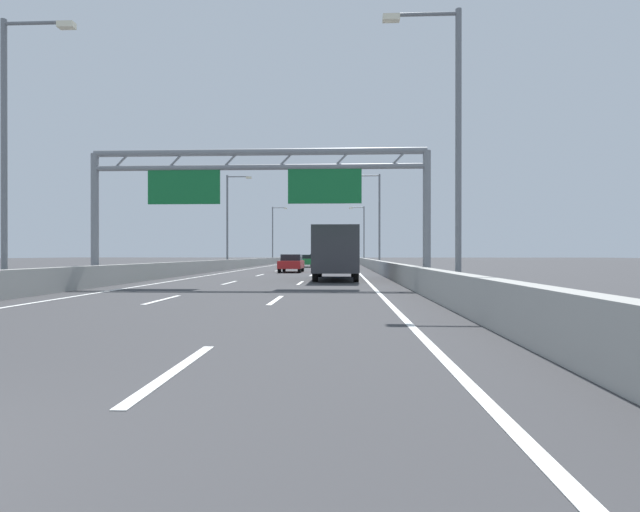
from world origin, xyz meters
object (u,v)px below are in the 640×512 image
object	(u,v)px
streetlamp_left_near	(11,139)
white_car	(316,259)
streetlamp_left_mid	(230,216)
red_car	(291,263)
black_car	(326,257)
streetlamp_right_far	(363,231)
streetlamp_right_near	(451,134)
green_car	(306,261)
streetlamp_right_mid	(377,215)
streetlamp_left_far	(274,231)
box_truck	(336,251)
sign_gantry	(257,182)

from	to	relation	value
streetlamp_left_near	white_car	size ratio (longest dim) A/B	2.23
streetlamp_left_mid	red_car	size ratio (longest dim) A/B	2.28
white_car	black_car	bearing A→B (deg)	89.57
streetlamp_right_far	streetlamp_right_near	bearing A→B (deg)	-90.00
black_car	green_car	size ratio (longest dim) A/B	0.97
streetlamp_right_mid	red_car	world-z (taller)	streetlamp_right_mid
streetlamp_right_near	streetlamp_left_far	world-z (taller)	same
box_truck	streetlamp_left_far	bearing A→B (deg)	101.92
streetlamp_left_mid	red_car	xyz separation A→B (m)	(7.27, -9.09, -4.65)
streetlamp_left_far	white_car	world-z (taller)	streetlamp_left_far
streetlamp_right_near	red_car	distance (m)	24.48
streetlamp_left_near	white_car	distance (m)	60.47
streetlamp_right_near	box_truck	xyz separation A→B (m)	(-3.91, 11.51, -3.77)
streetlamp_right_mid	black_car	bearing A→B (deg)	95.99
red_car	box_truck	distance (m)	11.91
sign_gantry	streetlamp_right_mid	distance (m)	26.83
sign_gantry	white_car	distance (m)	53.88
green_car	white_car	distance (m)	21.19
black_car	streetlamp_right_near	bearing A→B (deg)	-85.87
streetlamp_right_far	white_car	size ratio (longest dim) A/B	2.23
streetlamp_left_mid	streetlamp_right_mid	size ratio (longest dim) A/B	1.00
streetlamp_right_near	streetlamp_left_mid	size ratio (longest dim) A/B	1.00
streetlamp_left_far	red_car	size ratio (longest dim) A/B	2.28
box_truck	streetlamp_left_mid	bearing A→B (deg)	118.43
sign_gantry	streetlamp_left_near	xyz separation A→B (m)	(-7.42, -6.12, 0.60)
sign_gantry	streetlamp_right_mid	xyz separation A→B (m)	(7.51, 25.75, 0.60)
streetlamp_left_near	streetlamp_right_far	bearing A→B (deg)	76.82
streetlamp_right_near	streetlamp_right_far	size ratio (longest dim) A/B	1.00
streetlamp_right_mid	black_car	distance (m)	70.53
streetlamp_left_mid	streetlamp_right_far	size ratio (longest dim) A/B	1.00
sign_gantry	streetlamp_right_far	bearing A→B (deg)	82.57
sign_gantry	streetlamp_right_far	xyz separation A→B (m)	(7.51, 57.63, 0.60)
streetlamp_right_near	streetlamp_right_mid	distance (m)	31.87
streetlamp_left_far	streetlamp_left_near	bearing A→B (deg)	-90.00
streetlamp_left_far	green_car	size ratio (longest dim) A/B	2.05
streetlamp_left_far	white_car	distance (m)	9.45
sign_gantry	box_truck	xyz separation A→B (m)	(3.61, 5.39, -3.18)
red_car	sign_gantry	bearing A→B (deg)	-89.49
white_car	streetlamp_left_mid	bearing A→B (deg)	-104.56
streetlamp_left_near	black_car	distance (m)	102.26
red_car	streetlamp_left_far	bearing A→B (deg)	100.06
black_car	white_car	bearing A→B (deg)	-90.43
black_car	streetlamp_left_mid	bearing A→B (deg)	-96.18
streetlamp_left_near	black_car	world-z (taller)	streetlamp_left_near
black_car	streetlamp_right_far	bearing A→B (deg)	-79.09
sign_gantry	streetlamp_left_far	world-z (taller)	streetlamp_left_far
streetlamp_right_mid	streetlamp_right_far	xyz separation A→B (m)	(0.00, 31.87, 0.00)
streetlamp_right_mid	streetlamp_left_far	bearing A→B (deg)	115.10
red_car	box_truck	size ratio (longest dim) A/B	0.55
streetlamp_left_mid	green_car	distance (m)	10.96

